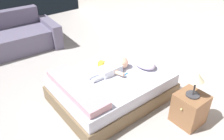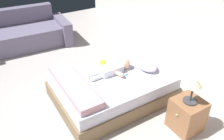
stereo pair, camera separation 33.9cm
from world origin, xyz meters
TOP-DOWN VIEW (x-y plane):
  - ground_plane at (0.00, 0.00)m, footprint 8.00×8.00m
  - bed at (0.26, 0.96)m, footprint 1.28×1.72m
  - pillow at (0.37, 1.52)m, footprint 0.42×0.27m
  - baby at (0.18, 1.05)m, footprint 0.49×0.70m
  - toothbrush at (0.36, 1.13)m, footprint 0.04×0.15m
  - couch at (-2.38, 0.21)m, footprint 1.14×2.08m
  - nightstand at (1.33, 1.45)m, footprint 0.37×0.40m
  - lamp at (1.33, 1.45)m, footprint 0.20×0.20m
  - blanket at (0.26, 0.34)m, footprint 1.15×0.32m
  - toy_block at (-0.05, 0.99)m, footprint 0.12×0.12m

SIDE VIEW (x-z plane):
  - ground_plane at x=0.00m, z-range 0.00..0.00m
  - bed at x=0.26m, z-range 0.00..0.41m
  - nightstand at x=1.33m, z-range 0.00..0.46m
  - couch at x=-2.38m, z-range -0.12..0.66m
  - toothbrush at x=0.36m, z-range 0.41..0.43m
  - toy_block at x=-0.05m, z-range 0.41..0.50m
  - blanket at x=0.26m, z-range 0.41..0.51m
  - baby at x=0.18m, z-range 0.39..0.57m
  - pillow at x=0.37m, z-range 0.41..0.55m
  - lamp at x=1.33m, z-range 0.54..0.90m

